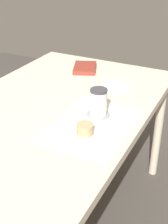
{
  "coord_description": "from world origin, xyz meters",
  "views": [
    {
      "loc": [
        -1.03,
        -0.7,
        1.36
      ],
      "look_at": [
        -0.05,
        -0.2,
        0.75
      ],
      "focal_mm": 50.0,
      "sensor_mm": 36.0,
      "label": 1
    }
  ],
  "objects_px": {
    "dining_table": "(50,120)",
    "pastry": "(85,129)",
    "small_book": "(85,68)",
    "coffee_mug": "(99,102)",
    "pastry_plate": "(85,135)"
  },
  "relations": [
    {
      "from": "dining_table",
      "to": "pastry",
      "type": "distance_m",
      "value": 0.31
    },
    {
      "from": "pastry",
      "to": "coffee_mug",
      "type": "height_order",
      "value": "coffee_mug"
    },
    {
      "from": "dining_table",
      "to": "pastry_plate",
      "type": "distance_m",
      "value": 0.3
    },
    {
      "from": "dining_table",
      "to": "small_book",
      "type": "relative_size",
      "value": 7.63
    },
    {
      "from": "pastry",
      "to": "pastry_plate",
      "type": "bearing_deg",
      "value": 0.0
    },
    {
      "from": "pastry",
      "to": "small_book",
      "type": "distance_m",
      "value": 0.71
    },
    {
      "from": "pastry_plate",
      "to": "pastry",
      "type": "relative_size",
      "value": 2.43
    },
    {
      "from": "pastry",
      "to": "dining_table",
      "type": "bearing_deg",
      "value": 60.21
    },
    {
      "from": "dining_table",
      "to": "coffee_mug",
      "type": "relative_size",
      "value": 11.92
    },
    {
      "from": "dining_table",
      "to": "small_book",
      "type": "height_order",
      "value": "small_book"
    },
    {
      "from": "pastry",
      "to": "coffee_mug",
      "type": "relative_size",
      "value": 0.56
    },
    {
      "from": "pastry",
      "to": "coffee_mug",
      "type": "bearing_deg",
      "value": 7.62
    },
    {
      "from": "pastry_plate",
      "to": "coffee_mug",
      "type": "relative_size",
      "value": 1.37
    },
    {
      "from": "dining_table",
      "to": "pastry",
      "type": "xyz_separation_m",
      "value": [
        -0.14,
        -0.25,
        0.1
      ]
    },
    {
      "from": "small_book",
      "to": "coffee_mug",
      "type": "bearing_deg",
      "value": -169.41
    }
  ]
}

